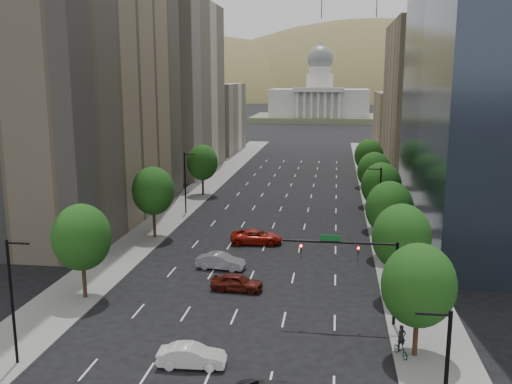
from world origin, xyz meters
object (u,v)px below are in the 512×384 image
at_px(car_red_far, 256,237).
at_px(capitol, 319,102).
at_px(traffic_signal, 364,263).
at_px(car_white, 192,356).
at_px(cyclist, 401,346).
at_px(car_maroon, 237,282).
at_px(car_silver, 221,261).

bearing_deg(car_red_far, capitol, -6.19).
bearing_deg(traffic_signal, car_white, -144.32).
relative_size(traffic_signal, cyclist, 3.93).
bearing_deg(traffic_signal, car_maroon, 152.52).
bearing_deg(capitol, traffic_signal, -87.26).
bearing_deg(capitol, cyclist, -86.69).
xyz_separation_m(car_white, car_maroon, (0.62, 14.46, 0.05)).
distance_m(capitol, cyclist, 225.54).
bearing_deg(car_red_far, car_maroon, 175.31).
bearing_deg(cyclist, traffic_signal, 90.12).
bearing_deg(car_silver, car_red_far, -6.90).
xyz_separation_m(traffic_signal, car_white, (-11.94, -8.57, -4.39)).
relative_size(capitol, cyclist, 25.87).
xyz_separation_m(car_white, cyclist, (14.41, 3.24, 0.15)).
distance_m(car_white, car_red_far, 29.84).
distance_m(car_maroon, cyclist, 17.77).
height_order(car_white, car_maroon, car_maroon).
relative_size(capitol, car_white, 12.69).
bearing_deg(car_red_far, traffic_signal, -157.19).
bearing_deg(car_white, capitol, -4.10).
distance_m(car_silver, cyclist, 23.69).
bearing_deg(car_maroon, traffic_signal, -114.28).
xyz_separation_m(traffic_signal, car_red_far, (-11.64, 21.27, -4.32)).
bearing_deg(car_silver, car_white, -167.07).
bearing_deg(car_red_far, car_silver, 160.18).
distance_m(capitol, car_maroon, 213.97).
height_order(traffic_signal, car_red_far, traffic_signal).
xyz_separation_m(car_white, car_silver, (-2.08, 20.24, 0.06)).
xyz_separation_m(car_maroon, car_red_far, (-0.32, 15.38, 0.03)).
height_order(car_white, car_red_far, car_red_far).
bearing_deg(car_silver, capitol, 6.09).
bearing_deg(capitol, car_silver, -90.96).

